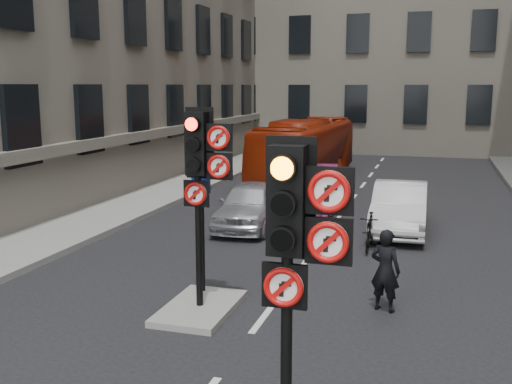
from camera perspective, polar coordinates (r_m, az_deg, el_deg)
The scene contains 11 objects.
pavement_left at distance 19.81m, azimuth -13.91°, elevation -1.79°, with size 3.00×50.00×0.16m, color gray.
centre_island at distance 11.18m, azimuth -5.37°, elevation -10.94°, with size 1.20×2.00×0.12m, color gray.
signal_near at distance 5.98m, azimuth 3.80°, elevation -4.31°, with size 0.91×0.40×3.58m.
signal_far at distance 10.49m, azimuth -5.18°, elevation 2.60°, with size 0.91×0.40×3.58m.
car_silver at distance 17.33m, azimuth -0.58°, elevation -1.22°, with size 1.56×3.87×1.32m, color #ADB0B5.
car_white at distance 17.30m, azimuth 13.52°, elevation -1.44°, with size 1.45×4.15×1.37m, color silver.
car_pink at distance 18.38m, azimuth 4.34°, elevation -0.34°, with size 2.07×5.08×1.48m, color #C43982.
bus_red at distance 25.65m, azimuth 4.77°, elevation 3.96°, with size 2.23×9.52×2.65m, color maroon.
motorcycle at distance 15.25m, azimuth 10.78°, elevation -3.75°, with size 0.43×1.53×0.92m, color black.
motorcyclist at distance 11.18m, azimuth 12.22°, elevation -7.30°, with size 0.56×0.37×1.53m, color black.
info_sign at distance 11.47m, azimuth -5.15°, elevation -2.45°, with size 0.39×0.13×2.26m.
Camera 1 is at (2.77, -4.65, 4.07)m, focal length 42.00 mm.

